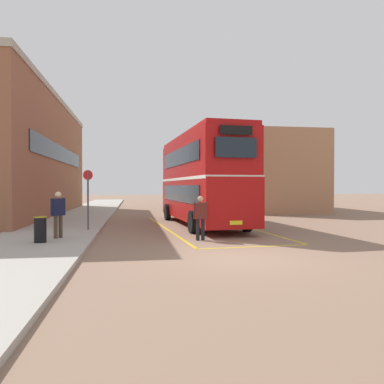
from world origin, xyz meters
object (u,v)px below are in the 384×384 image
pedestrian_waiting_near (58,211)px  bus_stop_sign (88,194)px  double_decker_bus (201,178)px  single_deck_bus (199,190)px  pedestrian_boarding (200,215)px  litter_bin (40,229)px

pedestrian_waiting_near → bus_stop_sign: (0.76, 2.71, 0.59)m
double_decker_bus → single_deck_bus: size_ratio=1.17×
pedestrian_boarding → pedestrian_waiting_near: pedestrian_waiting_near is taller
pedestrian_boarding → single_deck_bus: bearing=80.1°
pedestrian_waiting_near → litter_bin: pedestrian_waiting_near is taller
pedestrian_waiting_near → bus_stop_sign: bearing=74.3°
double_decker_bus → pedestrian_waiting_near: double_decker_bus is taller
single_deck_bus → pedestrian_waiting_near: size_ratio=5.37×
pedestrian_waiting_near → litter_bin: size_ratio=1.94×
pedestrian_boarding → pedestrian_waiting_near: bearing=175.6°
pedestrian_waiting_near → bus_stop_sign: size_ratio=0.65×
pedestrian_boarding → pedestrian_waiting_near: 5.31m
bus_stop_sign → pedestrian_boarding: bearing=-34.5°
single_deck_bus → bus_stop_sign: bearing=-112.1°
pedestrian_boarding → litter_bin: pedestrian_boarding is taller
single_deck_bus → bus_stop_sign: (-8.89, -21.86, 0.10)m
litter_bin → bus_stop_sign: (1.16, 3.71, 1.15)m
pedestrian_boarding → bus_stop_sign: 5.55m
double_decker_bus → pedestrian_boarding: bearing=-100.7°
pedestrian_boarding → litter_bin: (-5.69, -0.60, -0.39)m
single_deck_bus → pedestrian_boarding: bearing=-99.9°
litter_bin → bus_stop_sign: bus_stop_sign is taller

